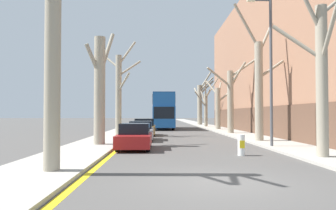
{
  "coord_description": "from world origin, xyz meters",
  "views": [
    {
      "loc": [
        -1.67,
        -9.04,
        1.87
      ],
      "look_at": [
        -0.74,
        27.17,
        2.89
      ],
      "focal_mm": 35.0,
      "sensor_mm": 36.0,
      "label": 1
    }
  ],
  "objects": [
    {
      "name": "building_facade_right",
      "position": [
        12.06,
        24.13,
        7.17
      ],
      "size": [
        10.08,
        37.2,
        14.36
      ],
      "color": "#93664C",
      "rests_on": "ground"
    },
    {
      "name": "parked_car_0",
      "position": [
        -3.0,
        8.58,
        0.65
      ],
      "size": [
        1.75,
        4.01,
        1.38
      ],
      "color": "maroon",
      "rests_on": "ground"
    },
    {
      "name": "street_tree_right_3",
      "position": [
        5.29,
        29.75,
        2.85
      ],
      "size": [
        3.07,
        2.41,
        6.05
      ],
      "color": "gray",
      "rests_on": "ground"
    },
    {
      "name": "sidewalk_right",
      "position": [
        5.58,
        50.0,
        0.06
      ],
      "size": [
        3.0,
        120.0,
        0.12
      ],
      "primitive_type": "cube",
      "color": "#A39E93",
      "rests_on": "ground"
    },
    {
      "name": "traffic_bollard",
      "position": [
        2.02,
        5.69,
        0.47
      ],
      "size": [
        0.33,
        0.34,
        0.95
      ],
      "color": "white",
      "rests_on": "ground"
    },
    {
      "name": "street_tree_right_4",
      "position": [
        5.03,
        38.11,
        3.07
      ],
      "size": [
        3.56,
        4.19,
        7.24
      ],
      "color": "gray",
      "rests_on": "ground"
    },
    {
      "name": "parked_car_1",
      "position": [
        -3.0,
        14.5,
        0.65
      ],
      "size": [
        1.73,
        4.38,
        1.37
      ],
      "color": "#9EA3AD",
      "rests_on": "ground"
    },
    {
      "name": "street_tree_right_5",
      "position": [
        5.34,
        46.74,
        4.11
      ],
      "size": [
        3.13,
        3.71,
        9.23
      ],
      "color": "gray",
      "rests_on": "ground"
    },
    {
      "name": "sidewalk_left",
      "position": [
        -5.58,
        50.0,
        0.06
      ],
      "size": [
        3.0,
        120.0,
        0.12
      ],
      "primitive_type": "cube",
      "color": "#A39E93",
      "rests_on": "ground"
    },
    {
      "name": "street_tree_left_1",
      "position": [
        -5.2,
        10.28,
        3.44
      ],
      "size": [
        1.49,
        2.4,
        7.0
      ],
      "color": "gray",
      "rests_on": "ground"
    },
    {
      "name": "kerb_line_stripe",
      "position": [
        -3.9,
        50.0,
        0.0
      ],
      "size": [
        0.24,
        120.0,
        0.01
      ],
      "primitive_type": "cube",
      "color": "yellow",
      "rests_on": "ground"
    },
    {
      "name": "ground_plane",
      "position": [
        0.0,
        0.0,
        0.0
      ],
      "size": [
        300.0,
        300.0,
        0.0
      ],
      "primitive_type": "plane",
      "color": "#4C4947"
    },
    {
      "name": "street_tree_left_0",
      "position": [
        -5.13,
        1.19,
        4.11
      ],
      "size": [
        2.02,
        1.92,
        9.61
      ],
      "color": "gray",
      "rests_on": "ground"
    },
    {
      "name": "parked_car_2",
      "position": [
        -3.0,
        19.83,
        0.7
      ],
      "size": [
        1.85,
        4.11,
        1.48
      ],
      "color": "olive",
      "rests_on": "ground"
    },
    {
      "name": "lamp_post",
      "position": [
        4.43,
        8.93,
        4.67
      ],
      "size": [
        1.4,
        0.2,
        8.4
      ],
      "color": "#4C4F54",
      "rests_on": "ground"
    },
    {
      "name": "street_tree_right_2",
      "position": [
        5.06,
        21.62,
        3.45
      ],
      "size": [
        4.6,
        2.14,
        7.0
      ],
      "color": "gray",
      "rests_on": "ground"
    },
    {
      "name": "street_tree_right_1",
      "position": [
        5.01,
        12.71,
        3.81
      ],
      "size": [
        3.83,
        1.33,
        9.28
      ],
      "color": "gray",
      "rests_on": "ground"
    },
    {
      "name": "street_tree_right_0",
      "position": [
        5.07,
        4.37,
        3.65
      ],
      "size": [
        4.13,
        3.21,
        7.73
      ],
      "color": "gray",
      "rests_on": "ground"
    },
    {
      "name": "street_tree_left_2",
      "position": [
        -5.08,
        18.52,
        3.84
      ],
      "size": [
        3.77,
        3.29,
        8.1
      ],
      "color": "gray",
      "rests_on": "ground"
    },
    {
      "name": "double_decker_bus",
      "position": [
        -1.18,
        32.6,
        2.49
      ],
      "size": [
        2.6,
        10.88,
        4.4
      ],
      "color": "#19519E",
      "rests_on": "ground"
    }
  ]
}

